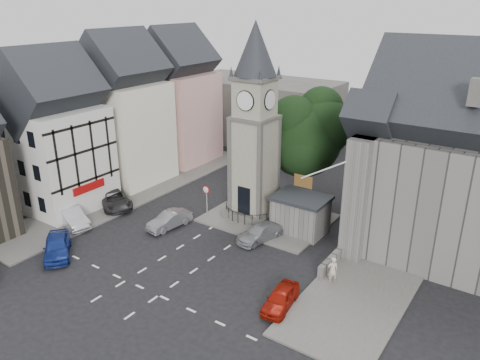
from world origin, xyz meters
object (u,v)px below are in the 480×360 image
Objects in this scene: car_east_red at (281,298)px; stone_shelter at (300,214)px; clock_tower at (255,125)px; pedestrian at (333,270)px; car_west_blue at (57,246)px.

stone_shelter is at bearing 103.53° from car_east_red.
clock_tower reaches higher than stone_shelter.
stone_shelter is at bearing -85.73° from pedestrian.
stone_shelter is 1.18× the size of car_east_red.
car_east_red is 1.90× the size of pedestrian.
car_east_red is at bearing 30.35° from pedestrian.
car_west_blue is 2.31× the size of pedestrian.
clock_tower is at bearing -70.22° from pedestrian.
pedestrian is (1.52, 4.21, 0.34)m from car_east_red.
pedestrian reaches higher than car_east_red.
car_east_red is at bearing -49.94° from clock_tower.
car_west_blue is (-12.94, -13.50, -0.79)m from stone_shelter.
clock_tower reaches higher than car_east_red.
clock_tower is 8.42× the size of pedestrian.
clock_tower is 3.78× the size of stone_shelter.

